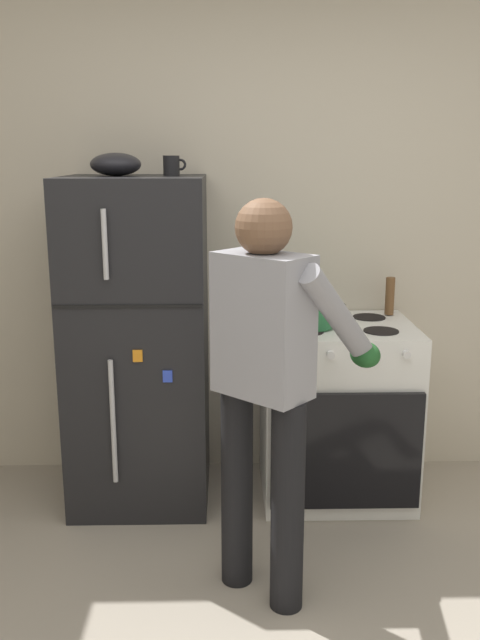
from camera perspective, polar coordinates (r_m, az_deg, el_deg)
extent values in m
cube|color=beige|center=(3.75, 0.28, 7.49)|extent=(6.00, 0.10, 2.70)
cube|color=black|center=(3.50, -8.39, -1.87)|extent=(0.68, 0.68, 1.65)
cube|color=black|center=(3.11, -9.32, 1.13)|extent=(0.67, 0.01, 0.01)
cylinder|color=#B7B7BC|center=(3.26, -10.50, -8.34)|extent=(0.02, 0.02, 0.60)
cylinder|color=#B7B7BC|center=(3.05, -11.17, 6.18)|extent=(0.02, 0.02, 0.31)
cube|color=blue|center=(3.17, -6.04, -4.68)|extent=(0.04, 0.01, 0.06)
cube|color=orange|center=(3.16, -8.50, -2.97)|extent=(0.04, 0.01, 0.06)
cube|color=white|center=(3.63, 7.98, -7.38)|extent=(0.76, 0.64, 0.91)
cube|color=black|center=(3.37, 8.81, -10.51)|extent=(0.53, 0.01, 0.33)
cylinder|color=black|center=(3.33, 5.52, -0.94)|extent=(0.17, 0.17, 0.01)
cylinder|color=black|center=(3.40, 11.65, -0.90)|extent=(0.17, 0.17, 0.01)
cylinder|color=black|center=(3.61, 5.00, 0.21)|extent=(0.17, 0.17, 0.01)
cylinder|color=black|center=(3.67, 10.67, 0.23)|extent=(0.17, 0.17, 0.01)
cylinder|color=silver|center=(3.16, 4.49, -2.93)|extent=(0.04, 0.03, 0.04)
cylinder|color=silver|center=(3.18, 7.55, -2.89)|extent=(0.04, 0.03, 0.04)
cylinder|color=silver|center=(3.21, 10.73, -2.85)|extent=(0.04, 0.03, 0.04)
cylinder|color=silver|center=(3.25, 13.66, -2.80)|extent=(0.04, 0.03, 0.04)
cube|color=black|center=(3.36, 8.83, -10.76)|extent=(0.72, 0.03, 0.58)
cylinder|color=black|center=(2.88, -0.25, -13.65)|extent=(0.13, 0.13, 0.86)
cylinder|color=black|center=(2.74, 3.98, -15.26)|extent=(0.13, 0.13, 0.86)
cube|color=gray|center=(2.55, 1.92, -0.45)|extent=(0.40, 0.39, 0.54)
sphere|color=brown|center=(2.49, 1.98, 7.71)|extent=(0.21, 0.21, 0.21)
sphere|color=black|center=(2.50, 1.97, 6.87)|extent=(0.15, 0.15, 0.15)
cylinder|color=gray|center=(2.83, 1.41, 1.50)|extent=(0.38, 0.41, 0.45)
cylinder|color=gray|center=(2.59, 8.20, 0.27)|extent=(0.38, 0.41, 0.45)
ellipsoid|color=#1E5123|center=(3.03, 3.86, -1.45)|extent=(0.12, 0.18, 0.10)
ellipsoid|color=#1E5123|center=(2.81, 10.35, -2.82)|extent=(0.12, 0.18, 0.10)
cylinder|color=#236638|center=(3.41, 5.74, 0.48)|extent=(0.26, 0.26, 0.12)
cube|color=black|center=(3.39, 3.19, 1.16)|extent=(0.05, 0.03, 0.02)
cube|color=black|center=(3.42, 8.30, 1.18)|extent=(0.05, 0.03, 0.02)
cylinder|color=black|center=(3.41, -5.72, 12.65)|extent=(0.08, 0.08, 0.10)
torus|color=black|center=(3.41, -4.97, 12.74)|extent=(0.06, 0.01, 0.06)
cylinder|color=brown|center=(3.73, 12.34, 1.97)|extent=(0.05, 0.05, 0.20)
ellipsoid|color=black|center=(3.39, -10.29, 12.61)|extent=(0.24, 0.24, 0.11)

